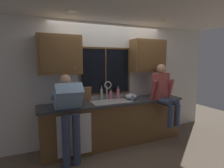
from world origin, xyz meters
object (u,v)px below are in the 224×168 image
Objects in this scene: bottle_amber_small at (118,93)px; bottle_green_glass at (111,95)px; knife_block at (79,99)px; cutting_board at (85,94)px; mixing_bowl at (131,96)px; bottle_tall_clear at (101,94)px; person_sitting_on_counter at (163,91)px; person_standing at (69,108)px; soap_dispenser at (133,98)px.

bottle_green_glass is at bearing 171.25° from bottle_amber_small.
bottle_amber_small is (0.91, 0.15, 0.01)m from knife_block.
cutting_board is at bearing 46.52° from knife_block.
cutting_board is 1.00m from mixing_bowl.
bottle_tall_clear is (-0.20, 0.03, 0.04)m from bottle_green_glass.
person_sitting_on_counter reaches higher than cutting_board.
person_standing is 5.84× the size of mixing_bowl.
mixing_bowl is 0.65m from bottle_tall_clear.
person_standing is at bearing -130.00° from cutting_board.
bottle_green_glass is at bearing 26.50° from person_standing.
person_standing reaches higher than knife_block.
person_standing is 1.35m from soap_dispenser.
person_sitting_on_counter is (2.03, 0.02, 0.16)m from person_standing.
bottle_green_glass is (0.57, -0.01, -0.06)m from cutting_board.
person_standing is 0.67m from cutting_board.
person_sitting_on_counter is 0.71m from mixing_bowl.
mixing_bowl is (0.98, -0.19, -0.09)m from cutting_board.
person_sitting_on_counter is 4.13× the size of bottle_tall_clear.
soap_dispenser is 0.37m from bottle_amber_small.
person_sitting_on_counter reaches higher than soap_dispenser.
knife_block reaches higher than soap_dispenser.
soap_dispenser is (1.34, 0.15, 0.04)m from person_standing.
cutting_board is at bearing 178.84° from bottle_green_glass.
bottle_tall_clear reaches higher than bottle_green_glass.
bottle_amber_small is at bearing 152.63° from person_sitting_on_counter.
knife_block is 0.58m from bottle_tall_clear.
person_sitting_on_counter is 4.06× the size of cutting_board.
soap_dispenser is 0.58× the size of bottle_amber_small.
mixing_bowl is at bearing -19.01° from bottle_tall_clear.
person_standing is 6.84× the size of bottle_green_glass.
soap_dispenser is at bearing -59.69° from bottle_amber_small.
cutting_board is 1.20× the size of mixing_bowl.
bottle_amber_small is at bearing 22.09° from person_standing.
cutting_board is at bearing -176.65° from bottle_tall_clear.
bottle_amber_small is at bearing -8.75° from bottle_green_glass.
mixing_bowl is 0.45m from bottle_green_glass.
bottle_amber_small reaches higher than mixing_bowl.
person_standing is at bearing -153.50° from bottle_green_glass.
knife_block is 0.26m from cutting_board.
bottle_green_glass reaches higher than mixing_bowl.
bottle_amber_small is at bearing 9.36° from knife_block.
person_sitting_on_counter reaches higher than knife_block.
cutting_board is at bearing 50.00° from person_standing.
bottle_tall_clear reaches higher than soap_dispenser.
bottle_green_glass reaches higher than soap_dispenser.
bottle_green_glass is (0.99, 0.50, 0.07)m from person_standing.
mixing_bowl is 1.59× the size of soap_dispenser.
soap_dispenser is at bearing -44.38° from bottle_green_glass.
mixing_bowl is at bearing -0.05° from knife_block.
cutting_board is at bearing 158.92° from soap_dispenser.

